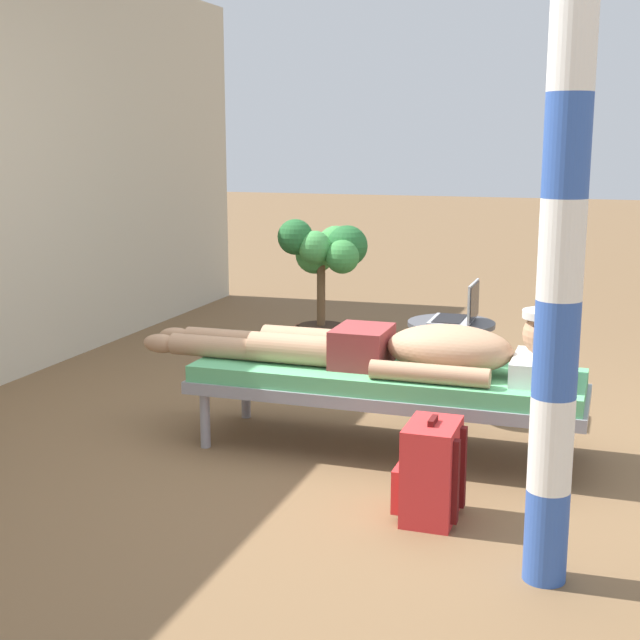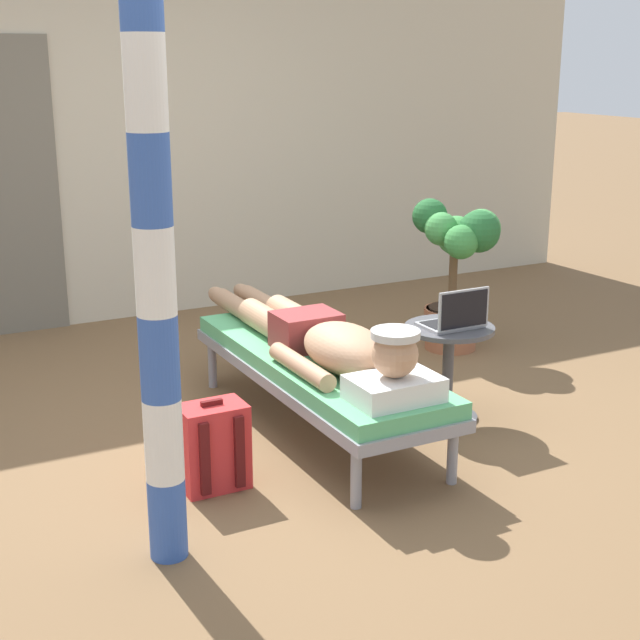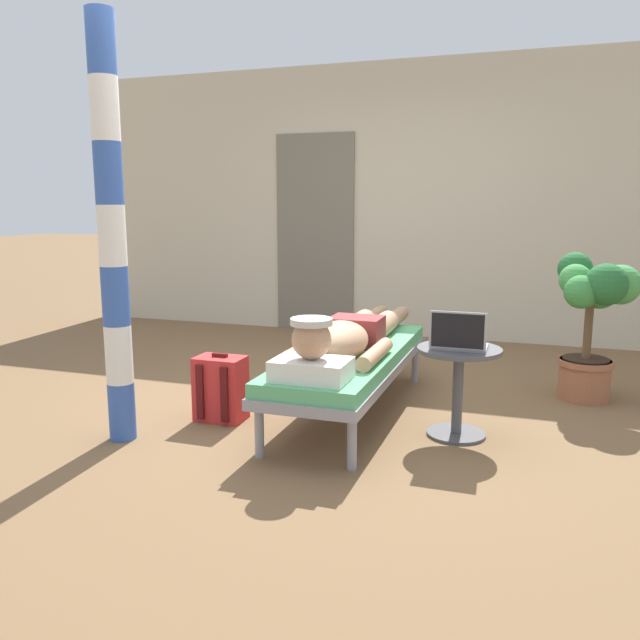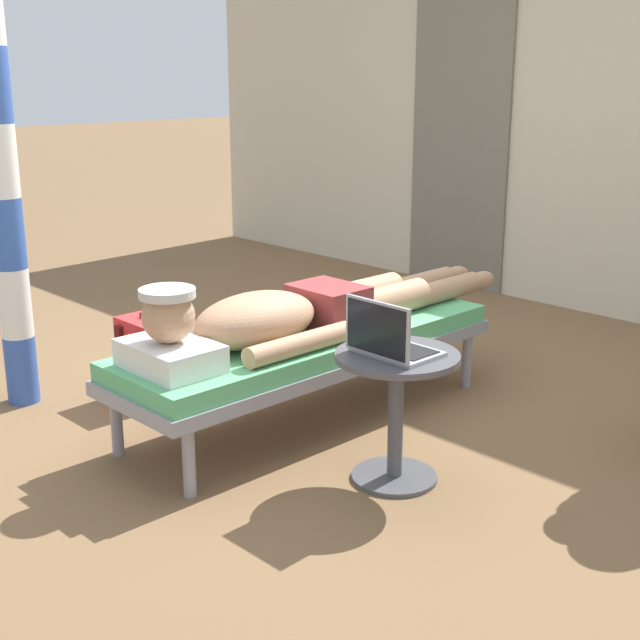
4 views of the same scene
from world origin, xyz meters
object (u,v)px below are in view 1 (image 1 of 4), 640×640
at_px(lounge_chair, 386,382).
at_px(potted_plant, 325,277).
at_px(side_table, 450,351).
at_px(backpack, 431,472).
at_px(person_reclining, 402,349).
at_px(laptop, 461,312).
at_px(porch_post, 562,250).

distance_m(lounge_chair, potted_plant, 1.68).
relative_size(side_table, backpack, 1.23).
bearing_deg(person_reclining, laptop, -13.26).
height_order(person_reclining, porch_post, porch_post).
height_order(backpack, porch_post, porch_post).
distance_m(side_table, porch_post, 2.09).
bearing_deg(person_reclining, backpack, -157.80).
bearing_deg(side_table, lounge_chair, 164.75).
bearing_deg(potted_plant, porch_post, -147.20).
relative_size(backpack, potted_plant, 0.42).
relative_size(lounge_chair, side_table, 3.66).
xyz_separation_m(side_table, laptop, (0.00, -0.05, 0.23)).
height_order(laptop, backpack, laptop).
xyz_separation_m(side_table, potted_plant, (0.76, 0.99, 0.26)).
bearing_deg(lounge_chair, potted_plant, 28.61).
bearing_deg(laptop, side_table, 90.00).
xyz_separation_m(lounge_chair, potted_plant, (1.46, 0.80, 0.27)).
bearing_deg(person_reclining, potted_plant, 30.88).
height_order(person_reclining, potted_plant, potted_plant).
bearing_deg(person_reclining, lounge_chair, 90.00).
xyz_separation_m(potted_plant, porch_post, (-2.57, -1.66, 0.55)).
xyz_separation_m(lounge_chair, side_table, (0.70, -0.19, 0.01)).
distance_m(side_table, potted_plant, 1.27).
relative_size(lounge_chair, person_reclining, 0.88).
height_order(potted_plant, porch_post, porch_post).
xyz_separation_m(side_table, porch_post, (-1.81, -0.67, 0.80)).
xyz_separation_m(lounge_chair, backpack, (-0.73, -0.38, -0.15)).
bearing_deg(porch_post, person_reclining, 35.19).
height_order(laptop, potted_plant, potted_plant).
height_order(lounge_chair, porch_post, porch_post).
bearing_deg(side_table, backpack, -172.58).
bearing_deg(backpack, potted_plant, 28.13).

